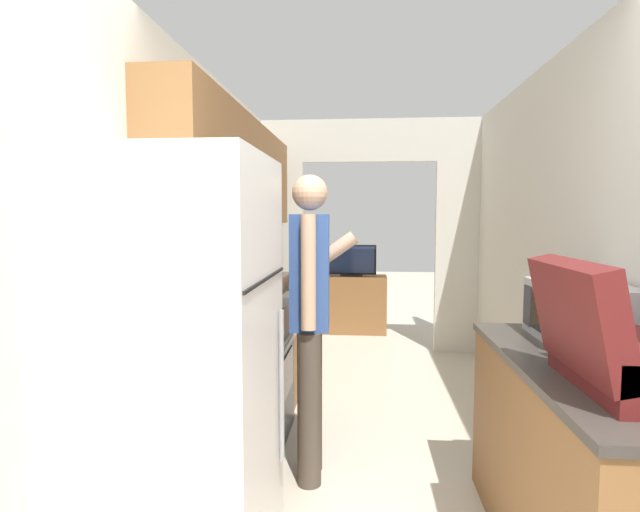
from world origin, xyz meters
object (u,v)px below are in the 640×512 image
Objects in this scene: refrigerator at (175,371)px; television at (351,261)px; person at (310,317)px; range_oven at (239,373)px; knife at (268,290)px; suitcase at (615,348)px; tv_cabinet at (351,304)px; microwave at (582,313)px.

refrigerator reaches higher than television.
person is 3.53m from television.
knife is at bearing 84.14° from range_oven.
suitcase is at bearing -133.48° from person.
knife is (-0.44, 1.09, -0.02)m from person.
television is (0.14, 3.52, -0.00)m from person.
television is at bearing -90.00° from tv_cabinet.
person is at bearing -92.27° from television.
tv_cabinet is at bearing 78.33° from range_oven.
knife is (0.07, 0.68, 0.44)m from range_oven.
person is 3.18× the size of microwave.
range_oven is 3.22m from television.
refrigerator is 1.83m from microwave.
knife is (-0.58, -2.44, -0.02)m from television.
range_oven is 2.23m from suitcase.
refrigerator reaches higher than knife.
person is at bearing 61.01° from refrigerator.
tv_cabinet is (-1.16, 3.89, -0.66)m from microwave.
refrigerator reaches higher than suitcase.
suitcase is at bearing -77.59° from tv_cabinet.
suitcase is 4.61m from television.
refrigerator is at bearing 148.05° from person.
knife is (0.01, 1.90, 0.04)m from refrigerator.
television is (-1.00, 4.50, -0.12)m from suitcase.
refrigerator is 1.01× the size of person.
microwave is 2.25m from knife.
knife is at bearing 89.74° from refrigerator.
microwave reaches higher than range_oven.
refrigerator is at bearing -97.69° from tv_cabinet.
suitcase is at bearing -77.47° from television.
refrigerator is 0.93m from person.
person reaches higher than tv_cabinet.
range_oven is 1.93× the size of microwave.
knife reaches higher than tv_cabinet.
range_oven is at bearing -101.82° from television.
suitcase is (1.59, -0.16, 0.17)m from refrigerator.
knife is at bearing 19.23° from person.
refrigerator is 4.38m from television.
range_oven is 1.76× the size of suitcase.
suitcase is 0.67m from microwave.
suitcase is 0.95× the size of television.
person is 2.74× the size of television.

